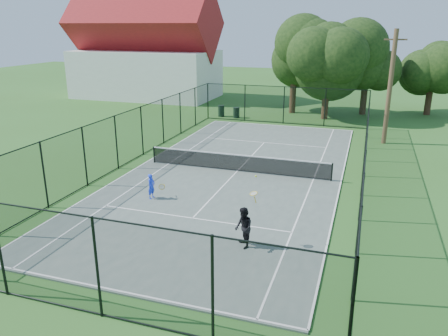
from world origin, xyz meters
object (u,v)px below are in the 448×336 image
(trash_bin_left, at_px, (221,111))
(player_blue, at_px, (152,186))
(trash_bin_right, at_px, (236,112))
(utility_pole, at_px, (390,87))
(player_black, at_px, (244,228))
(tennis_net, at_px, (237,162))

(trash_bin_left, bearing_deg, player_blue, -80.79)
(trash_bin_right, xyz_separation_m, utility_pole, (11.94, -5.03, 3.32))
(player_black, bearing_deg, player_blue, 149.12)
(player_black, bearing_deg, tennis_net, 108.11)
(trash_bin_right, bearing_deg, trash_bin_left, 175.27)
(trash_bin_left, height_order, player_blue, player_blue)
(utility_pole, bearing_deg, trash_bin_right, 157.15)
(trash_bin_right, bearing_deg, utility_pole, -22.85)
(utility_pole, bearing_deg, player_black, -106.36)
(trash_bin_left, height_order, player_black, player_black)
(player_blue, height_order, player_black, player_black)
(tennis_net, relative_size, player_blue, 8.71)
(tennis_net, bearing_deg, player_black, -71.89)
(trash_bin_left, bearing_deg, utility_pole, -21.08)
(trash_bin_right, distance_m, player_black, 23.18)
(trash_bin_left, xyz_separation_m, player_black, (8.34, -22.23, 0.31))
(utility_pole, distance_m, player_blue, 17.59)
(tennis_net, bearing_deg, trash_bin_left, 111.93)
(trash_bin_left, bearing_deg, trash_bin_right, -4.73)
(player_black, bearing_deg, trash_bin_right, 107.40)
(trash_bin_left, height_order, utility_pole, utility_pole)
(tennis_net, relative_size, utility_pole, 1.36)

